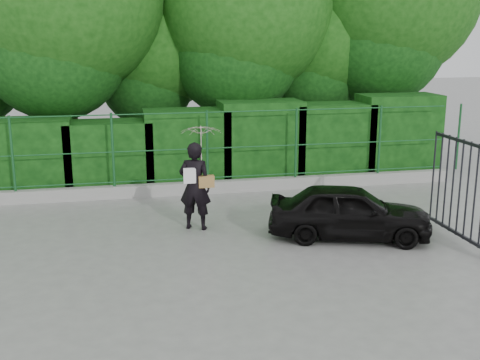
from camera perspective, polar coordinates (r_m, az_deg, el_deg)
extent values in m
plane|color=gray|center=(10.95, -1.47, -7.34)|extent=(80.00, 80.00, 0.00)
cube|color=#9E9E99|center=(15.14, -4.57, -0.77)|extent=(14.00, 0.25, 0.30)
cylinder|color=#164F24|center=(14.99, -20.79, 2.33)|extent=(0.06, 0.06, 1.80)
cylinder|color=#164F24|center=(14.80, -11.97, 2.80)|extent=(0.06, 0.06, 1.80)
cylinder|color=#164F24|center=(14.97, -3.13, 3.20)|extent=(0.06, 0.06, 1.80)
cylinder|color=#164F24|center=(15.48, 5.33, 3.51)|extent=(0.06, 0.06, 1.80)
cylinder|color=#164F24|center=(16.30, 13.10, 3.73)|extent=(0.06, 0.06, 1.80)
cylinder|color=#164F24|center=(17.39, 20.01, 3.87)|extent=(0.06, 0.06, 1.80)
cylinder|color=#164F24|center=(15.08, -4.59, 0.15)|extent=(13.60, 0.03, 0.03)
cylinder|color=#164F24|center=(14.93, -4.64, 2.94)|extent=(13.60, 0.03, 0.03)
cylinder|color=#164F24|center=(14.78, -4.71, 6.37)|extent=(13.60, 0.03, 0.03)
cube|color=black|center=(15.98, -19.48, 2.15)|extent=(2.20, 1.20, 1.88)
cube|color=black|center=(15.85, -12.29, 2.31)|extent=(2.20, 1.20, 1.76)
cube|color=black|center=(15.93, -5.10, 3.08)|extent=(2.20, 1.20, 2.00)
cube|color=black|center=(16.26, 1.92, 3.68)|extent=(2.20, 1.20, 2.19)
cube|color=black|center=(16.86, 8.55, 3.69)|extent=(2.20, 1.20, 2.07)
cube|color=black|center=(17.63, 14.69, 4.17)|extent=(2.20, 1.20, 2.28)
cylinder|color=black|center=(17.37, -15.84, 7.67)|extent=(0.36, 0.36, 4.50)
cylinder|color=black|center=(18.74, -7.78, 6.54)|extent=(0.36, 0.36, 3.25)
sphere|color=#14470F|center=(18.60, -7.98, 12.51)|extent=(3.90, 3.90, 3.90)
cylinder|color=black|center=(18.05, 0.42, 8.00)|extent=(0.36, 0.36, 4.25)
sphere|color=#14470F|center=(17.98, 0.44, 16.11)|extent=(5.10, 5.10, 5.10)
cylinder|color=black|center=(19.44, 7.25, 7.19)|extent=(0.36, 0.36, 3.50)
sphere|color=#14470F|center=(19.31, 7.44, 13.39)|extent=(4.20, 4.20, 4.20)
cylinder|color=black|center=(19.76, 13.25, 8.86)|extent=(0.36, 0.36, 4.75)
cube|color=black|center=(12.48, 19.90, -4.78)|extent=(0.05, 2.00, 0.06)
cube|color=black|center=(12.05, 20.60, 3.37)|extent=(0.05, 2.00, 0.06)
cylinder|color=black|center=(11.87, 21.38, -1.30)|extent=(0.04, 0.04, 1.90)
cylinder|color=black|center=(12.07, 20.74, -1.00)|extent=(0.04, 0.04, 1.90)
cylinder|color=black|center=(12.27, 20.12, -0.72)|extent=(0.04, 0.04, 1.90)
cylinder|color=black|center=(12.48, 19.52, -0.44)|extent=(0.04, 0.04, 1.90)
cylinder|color=black|center=(12.69, 18.95, -0.17)|extent=(0.04, 0.04, 1.90)
cylinder|color=black|center=(12.90, 18.39, 0.10)|extent=(0.04, 0.04, 1.90)
cylinder|color=black|center=(13.11, 17.84, 0.35)|extent=(0.04, 0.04, 1.90)
imported|color=black|center=(12.28, -4.29, -0.57)|extent=(0.78, 0.65, 1.82)
imported|color=#F6CED4|center=(12.17, -3.69, 3.43)|extent=(0.84, 0.85, 0.77)
cube|color=olive|center=(12.21, -3.22, -0.13)|extent=(0.32, 0.15, 0.24)
cube|color=white|center=(12.09, -4.79, 0.40)|extent=(0.25, 0.02, 0.32)
imported|color=black|center=(11.99, 10.35, -2.96)|extent=(3.39, 2.18, 1.07)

